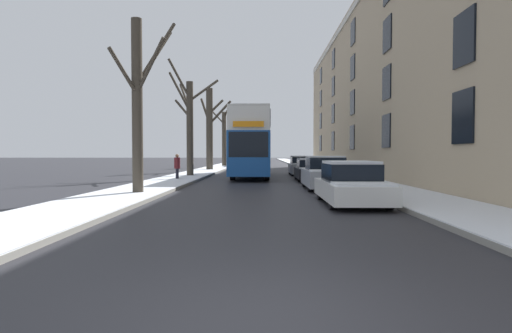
# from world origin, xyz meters

# --- Properties ---
(ground_plane) EXTENTS (320.00, 320.00, 0.00)m
(ground_plane) POSITION_xyz_m (0.00, 0.00, 0.00)
(ground_plane) COLOR #28282D
(sidewalk_left) EXTENTS (2.78, 130.00, 0.16)m
(sidewalk_left) POSITION_xyz_m (-5.26, 53.00, 0.08)
(sidewalk_left) COLOR gray
(sidewalk_left) RESTS_ON ground
(sidewalk_right) EXTENTS (2.78, 130.00, 0.16)m
(sidewalk_right) POSITION_xyz_m (5.26, 53.00, 0.08)
(sidewalk_right) COLOR gray
(sidewalk_right) RESTS_ON ground
(terrace_facade_right) EXTENTS (9.10, 47.29, 12.99)m
(terrace_facade_right) POSITION_xyz_m (11.14, 26.50, 6.50)
(terrace_facade_right) COLOR tan
(terrace_facade_right) RESTS_ON ground
(bare_tree_left_0) EXTENTS (1.88, 3.19, 7.12)m
(bare_tree_left_0) POSITION_xyz_m (-4.80, 11.63, 3.69)
(bare_tree_left_0) COLOR #423A30
(bare_tree_left_0) RESTS_ON ground
(bare_tree_left_1) EXTENTS (3.52, 2.95, 7.95)m
(bare_tree_left_1) POSITION_xyz_m (-5.13, 23.60, 3.78)
(bare_tree_left_1) COLOR #423A30
(bare_tree_left_1) RESTS_ON ground
(bare_tree_left_2) EXTENTS (3.18, 1.57, 7.76)m
(bare_tree_left_2) POSITION_xyz_m (-5.09, 33.86, 4.08)
(bare_tree_left_2) COLOR #423A30
(bare_tree_left_2) RESTS_ON ground
(bare_tree_left_3) EXTENTS (2.19, 3.19, 6.99)m
(bare_tree_left_3) POSITION_xyz_m (-4.92, 45.29, 3.72)
(bare_tree_left_3) COLOR #423A30
(bare_tree_left_3) RESTS_ON ground
(double_decker_bus) EXTENTS (2.48, 11.75, 4.42)m
(double_decker_bus) POSITION_xyz_m (-0.88, 24.36, 2.50)
(double_decker_bus) COLOR #194C99
(double_decker_bus) RESTS_ON ground
(parked_car_0) EXTENTS (1.84, 4.22, 1.39)m
(parked_car_0) POSITION_xyz_m (2.79, 9.26, 0.64)
(parked_car_0) COLOR silver
(parked_car_0) RESTS_ON ground
(parked_car_1) EXTENTS (1.85, 4.08, 1.53)m
(parked_car_1) POSITION_xyz_m (2.79, 14.70, 0.70)
(parked_car_1) COLOR #9EA3AD
(parked_car_1) RESTS_ON ground
(parked_car_2) EXTENTS (1.72, 4.04, 1.34)m
(parked_car_2) POSITION_xyz_m (2.79, 20.47, 0.62)
(parked_car_2) COLOR black
(parked_car_2) RESTS_ON ground
(parked_car_3) EXTENTS (1.68, 4.47, 1.47)m
(parked_car_3) POSITION_xyz_m (2.79, 26.64, 0.68)
(parked_car_3) COLOR #9EA3AD
(parked_car_3) RESTS_ON ground
(oncoming_van) EXTENTS (1.95, 5.53, 2.47)m
(oncoming_van) POSITION_xyz_m (-1.93, 45.36, 1.33)
(oncoming_van) COLOR #9EA3AD
(oncoming_van) RESTS_ON ground
(pedestrian_left_sidewalk) EXTENTS (0.35, 0.35, 1.61)m
(pedestrian_left_sidewalk) POSITION_xyz_m (-5.16, 19.89, 0.89)
(pedestrian_left_sidewalk) COLOR black
(pedestrian_left_sidewalk) RESTS_ON ground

